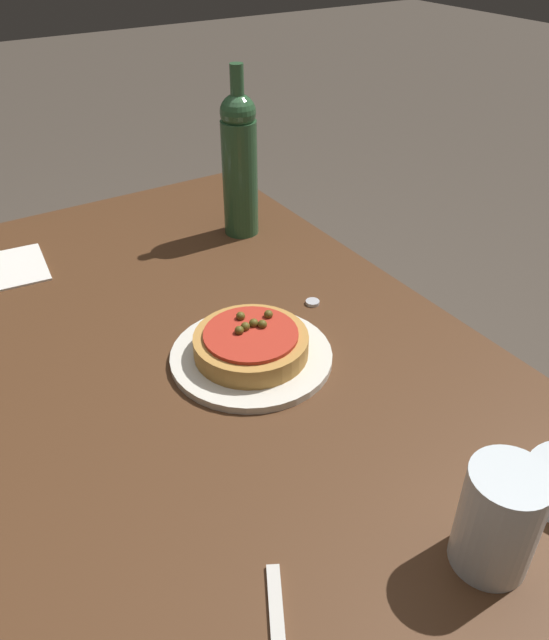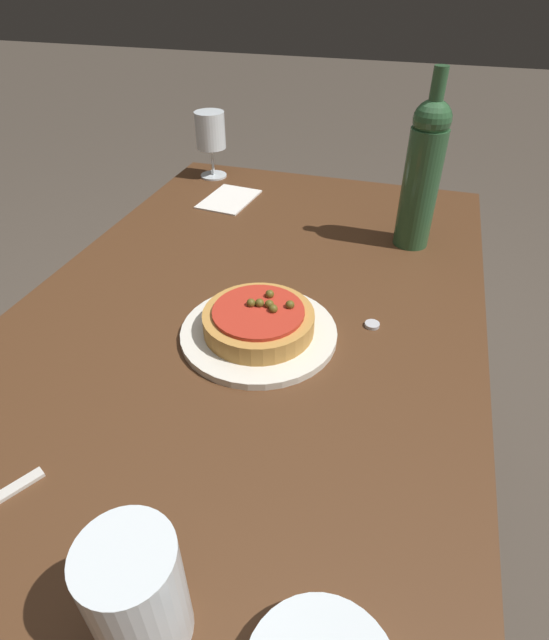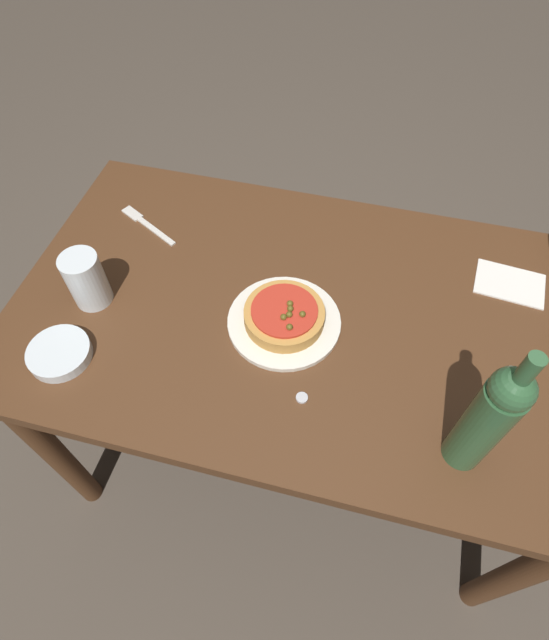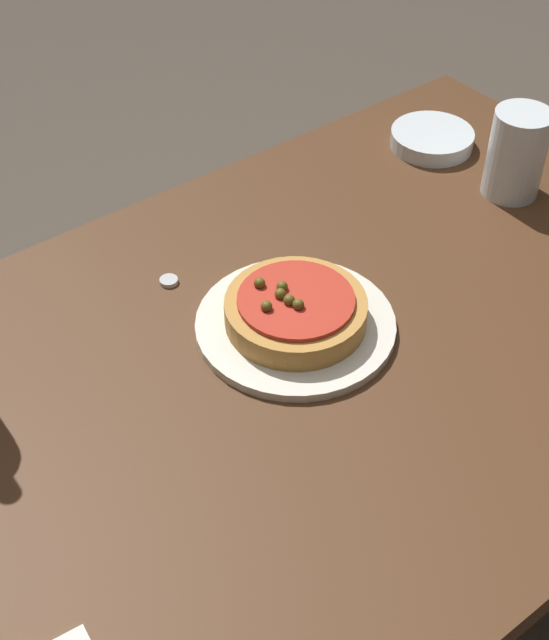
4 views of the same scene
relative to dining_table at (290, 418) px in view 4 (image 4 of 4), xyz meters
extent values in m
cube|color=#4C2D19|center=(0.00, 0.00, 0.08)|extent=(1.32, 0.78, 0.03)
cylinder|color=#4C2D19|center=(0.60, 0.33, -0.29)|extent=(0.06, 0.06, 0.72)
cylinder|color=silver|center=(0.04, 0.04, 0.11)|extent=(0.25, 0.25, 0.01)
cylinder|color=#BC843D|center=(0.04, 0.04, 0.13)|extent=(0.17, 0.17, 0.03)
cylinder|color=#B72D1E|center=(0.04, 0.04, 0.15)|extent=(0.14, 0.14, 0.01)
sphere|color=brown|center=(0.03, 0.06, 0.16)|extent=(0.01, 0.01, 0.01)
sphere|color=brown|center=(0.03, 0.04, 0.16)|extent=(0.01, 0.01, 0.01)
sphere|color=brown|center=(0.04, 0.06, 0.16)|extent=(0.01, 0.01, 0.01)
sphere|color=brown|center=(0.00, 0.05, 0.16)|extent=(0.01, 0.01, 0.01)
sphere|color=brown|center=(0.02, 0.09, 0.16)|extent=(0.01, 0.01, 0.01)
sphere|color=brown|center=(0.03, 0.03, 0.16)|extent=(0.01, 0.01, 0.01)
cylinder|color=silver|center=(0.47, 0.08, 0.17)|extent=(0.08, 0.08, 0.13)
cylinder|color=silver|center=(0.47, 0.24, 0.11)|extent=(0.13, 0.13, 0.03)
cylinder|color=#B7B7BC|center=(-0.04, 0.21, 0.11)|extent=(0.02, 0.02, 0.01)
camera|label=1|loc=(0.69, -0.33, 0.69)|focal=35.00mm
camera|label=2|loc=(0.62, 0.25, 0.60)|focal=28.00mm
camera|label=3|loc=(-0.09, 0.66, 0.99)|focal=28.00mm
camera|label=4|loc=(-0.47, -0.57, 0.86)|focal=50.00mm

